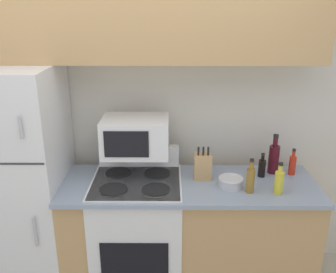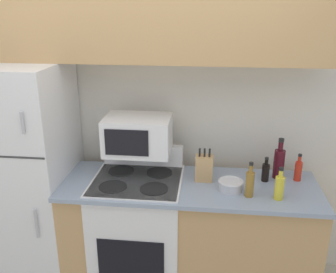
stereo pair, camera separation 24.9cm
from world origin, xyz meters
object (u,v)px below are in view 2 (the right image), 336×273
(knife_block, at_px, (204,168))
(bottle_soy_sauce, at_px, (266,172))
(bottle_vinegar, at_px, (250,183))
(refrigerator, at_px, (27,177))
(bottle_hot_sauce, at_px, (298,170))
(microwave, at_px, (138,135))
(bottle_cooking_spray, at_px, (279,187))
(stove, at_px, (139,232))
(bowl, at_px, (231,185))
(bottle_wine_red, at_px, (279,162))

(knife_block, distance_m, bottle_soy_sauce, 0.43)
(bottle_vinegar, distance_m, bottle_soy_sauce, 0.27)
(refrigerator, height_order, bottle_hot_sauce, refrigerator)
(refrigerator, relative_size, bottle_hot_sauce, 8.51)
(microwave, bearing_deg, refrigerator, -175.96)
(bottle_vinegar, height_order, bottle_cooking_spray, bottle_vinegar)
(stove, distance_m, knife_block, 0.70)
(bowl, relative_size, bottle_hot_sauce, 0.85)
(stove, xyz_separation_m, bottle_wine_red, (1.00, 0.17, 0.54))
(bottle_vinegar, bearing_deg, bottle_cooking_spray, -4.70)
(knife_block, relative_size, bottle_hot_sauce, 1.22)
(bottle_cooking_spray, bearing_deg, bottle_hot_sauce, 58.51)
(bottle_vinegar, xyz_separation_m, bottle_wine_red, (0.23, 0.30, 0.02))
(stove, relative_size, bottle_wine_red, 3.54)
(stove, distance_m, microwave, 0.74)
(refrigerator, relative_size, bottle_wine_red, 5.67)
(bottle_wine_red, bearing_deg, bottle_vinegar, -127.26)
(microwave, bearing_deg, bowl, -15.40)
(bottle_wine_red, height_order, bottle_soy_sauce, bottle_wine_red)
(bottle_soy_sauce, bearing_deg, bottle_hot_sauce, 8.78)
(bottle_vinegar, relative_size, bottle_wine_red, 0.80)
(refrigerator, bearing_deg, stove, -3.69)
(refrigerator, bearing_deg, bowl, -4.65)
(bottle_wine_red, bearing_deg, bottle_soy_sauce, -146.61)
(bottle_hot_sauce, bearing_deg, bottle_vinegar, -142.89)
(stove, bearing_deg, bottle_soy_sauce, 6.48)
(microwave, relative_size, knife_block, 1.90)
(bowl, xyz_separation_m, bottle_wine_red, (0.35, 0.23, 0.08))
(bottle_hot_sauce, relative_size, bottle_wine_red, 0.67)
(bottle_wine_red, bearing_deg, knife_block, -169.20)
(bottle_vinegar, bearing_deg, bowl, 149.24)
(bowl, xyz_separation_m, bottle_cooking_spray, (0.30, -0.08, 0.05))
(bottle_cooking_spray, bearing_deg, bottle_soy_sauce, 101.70)
(refrigerator, distance_m, bottle_wine_red, 1.86)
(stove, xyz_separation_m, bottle_soy_sauce, (0.90, 0.10, 0.50))
(stove, height_order, bottle_soy_sauce, bottle_soy_sauce)
(bottle_hot_sauce, relative_size, bottle_soy_sauce, 1.11)
(bottle_hot_sauce, distance_m, bottle_soy_sauce, 0.23)
(microwave, xyz_separation_m, bowl, (0.66, -0.18, -0.27))
(stove, bearing_deg, knife_block, 8.02)
(bottle_cooking_spray, distance_m, bottle_soy_sauce, 0.26)
(bottle_soy_sauce, bearing_deg, bottle_cooking_spray, -78.30)
(refrigerator, distance_m, bottle_soy_sauce, 1.76)
(bottle_vinegar, bearing_deg, bottle_soy_sauce, 60.94)
(bowl, distance_m, bottle_cooking_spray, 0.32)
(stove, xyz_separation_m, bottle_cooking_spray, (0.95, -0.15, 0.51))
(bottle_vinegar, distance_m, bottle_cooking_spray, 0.19)
(microwave, distance_m, knife_block, 0.52)
(knife_block, distance_m, bottle_vinegar, 0.36)
(stove, height_order, bowl, stove)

